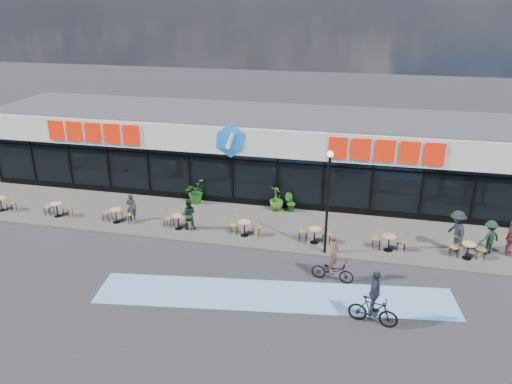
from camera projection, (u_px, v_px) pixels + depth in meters
The scene contains 23 objects.
ground at pixel (191, 265), 21.76m from camera, with size 120.00×120.00×0.00m, color #28282B.
sidewalk at pixel (220, 222), 25.82m from camera, with size 44.00×5.00×0.10m, color #524D48.
bike_lane at pixel (274, 296), 19.57m from camera, with size 14.00×2.20×0.01m, color #709FD4.
building at pixel (245, 150), 29.90m from camera, with size 30.60×6.57×4.75m.
lamp_post at pixel (328, 194), 21.59m from camera, with size 0.28×0.28×4.82m.
bistro_set_0 at pixel (2, 202), 26.98m from camera, with size 1.54×0.62×0.90m.
bistro_set_1 at pixel (58, 208), 26.28m from camera, with size 1.54×0.62×0.90m.
bistro_set_2 at pixel (117, 213), 25.58m from camera, with size 1.54×0.62×0.90m.
bistro_set_3 at pixel (179, 220), 24.87m from camera, with size 1.54×0.62×0.90m.
bistro_set_4 at pixel (245, 226), 24.17m from camera, with size 1.54×0.62×0.90m.
bistro_set_5 at pixel (315, 233), 23.47m from camera, with size 1.54×0.62×0.90m.
bistro_set_6 at pixel (389, 240), 22.76m from camera, with size 1.54×0.62×0.90m.
bistro_set_7 at pixel (468, 248), 22.06m from camera, with size 1.54×0.62×0.90m.
potted_plant_left at pixel (195, 191), 27.91m from camera, with size 1.19×1.03×1.32m, color #215A19.
potted_plant_mid at pixel (277, 198), 26.89m from camera, with size 0.76×0.76×1.36m, color #2B5D1A.
potted_plant_right at pixel (290, 202), 26.80m from camera, with size 0.57×0.46×1.03m, color #1E5518.
patron_left at pixel (131, 207), 25.71m from camera, with size 0.52×0.34×1.42m, color #222129.
patron_right at pixel (189, 214), 24.68m from camera, with size 0.77×0.60×1.58m, color black.
pedestrian_a at pixel (456, 231), 22.46m from camera, with size 1.27×0.73×1.97m, color black.
pedestrian_b at pixel (511, 238), 22.15m from camera, with size 1.00×0.42×1.70m, color brown.
pedestrian_c at pixel (490, 237), 22.29m from camera, with size 1.04×0.60×1.61m, color black.
cyclist_a at pixel (374, 303), 17.60m from camera, with size 1.86×1.06×2.16m.
cyclist_b at pixel (333, 266), 20.35m from camera, with size 1.85×0.89×2.14m.
Camera 1 is at (7.02, -17.94, 11.00)m, focal length 35.00 mm.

